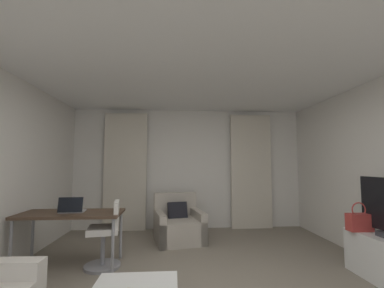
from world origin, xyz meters
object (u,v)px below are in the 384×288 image
desk_chair (106,238)px  laptop (72,209)px  handbag_primary (359,221)px  desk (71,217)px  armchair (178,226)px

desk_chair → laptop: size_ratio=2.61×
laptop → handbag_primary: laptop is taller
desk → desk_chair: bearing=-7.9°
desk_chair → handbag_primary: 3.37m
armchair → desk_chair: bearing=-131.9°
laptop → handbag_primary: size_ratio=0.92×
desk_chair → armchair: bearing=48.1°
desk → laptop: laptop is taller
armchair → desk: bearing=-145.1°
desk → laptop: 0.11m
desk_chair → handbag_primary: size_ratio=2.39×
armchair → laptop: (-1.50, -1.07, 0.50)m
handbag_primary → laptop: bearing=172.6°
armchair → handbag_primary: bearing=-34.1°
desk → laptop: size_ratio=4.06×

